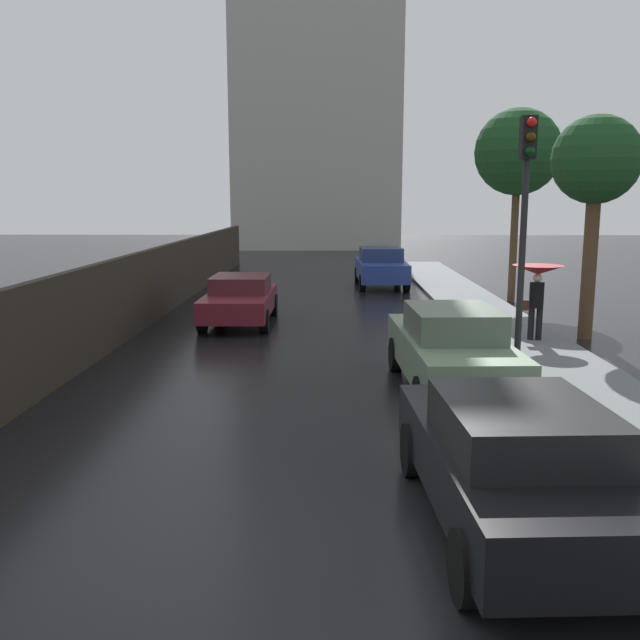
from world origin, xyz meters
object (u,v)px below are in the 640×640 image
object	(u,v)px
car_black_near_kerb	(513,461)
car_maroon_behind_camera	(240,299)
pedestrian_with_umbrella_near	(537,279)
car_blue_mid_road	(381,267)
street_tree_near	(596,164)
traffic_light	(525,199)
street_tree_mid	(518,153)
car_green_far_ahead	(451,349)

from	to	relation	value
car_black_near_kerb	car_maroon_behind_camera	world-z (taller)	car_black_near_kerb
car_maroon_behind_camera	pedestrian_with_umbrella_near	size ratio (longest dim) A/B	2.44
car_blue_mid_road	street_tree_near	bearing A→B (deg)	-68.44
traffic_light	car_maroon_behind_camera	bearing A→B (deg)	135.13
car_black_near_kerb	car_blue_mid_road	size ratio (longest dim) A/B	1.02
car_black_near_kerb	car_maroon_behind_camera	xyz separation A→B (m)	(-4.36, 11.83, -0.06)
car_maroon_behind_camera	street_tree_near	world-z (taller)	street_tree_near
car_blue_mid_road	street_tree_mid	xyz separation A→B (m)	(4.02, -3.94, 4.03)
car_black_near_kerb	car_maroon_behind_camera	size ratio (longest dim) A/B	1.00
car_blue_mid_road	car_maroon_behind_camera	size ratio (longest dim) A/B	0.98
car_black_near_kerb	street_tree_mid	bearing A→B (deg)	72.66
car_green_far_ahead	car_maroon_behind_camera	distance (m)	8.13
car_black_near_kerb	street_tree_mid	size ratio (longest dim) A/B	0.68
car_green_far_ahead	car_maroon_behind_camera	xyz separation A→B (m)	(-4.59, 6.71, -0.10)
street_tree_near	street_tree_mid	xyz separation A→B (m)	(-0.27, 6.01, 0.65)
car_green_far_ahead	street_tree_near	world-z (taller)	street_tree_near
car_black_near_kerb	pedestrian_with_umbrella_near	xyz separation A→B (m)	(2.82, 9.03, 0.82)
car_green_far_ahead	street_tree_mid	xyz separation A→B (m)	(3.80, 10.79, 4.02)
traffic_light	car_black_near_kerb	bearing A→B (deg)	-105.15
pedestrian_with_umbrella_near	street_tree_mid	xyz separation A→B (m)	(1.21, 6.88, 3.24)
car_blue_mid_road	car_maroon_behind_camera	bearing A→B (deg)	-120.34
car_green_far_ahead	traffic_light	xyz separation A→B (m)	(1.37, 0.78, 2.57)
car_green_far_ahead	car_maroon_behind_camera	bearing A→B (deg)	121.75
pedestrian_with_umbrella_near	street_tree_mid	size ratio (longest dim) A/B	0.28
traffic_light	street_tree_mid	xyz separation A→B (m)	(2.43, 10.01, 1.46)
car_green_far_ahead	street_tree_near	distance (m)	7.13
car_green_far_ahead	pedestrian_with_umbrella_near	distance (m)	4.76
traffic_light	street_tree_mid	bearing A→B (deg)	76.36
car_black_near_kerb	street_tree_near	distance (m)	11.32
car_black_near_kerb	car_blue_mid_road	world-z (taller)	car_blue_mid_road
car_maroon_behind_camera	street_tree_near	distance (m)	9.53
car_blue_mid_road	street_tree_mid	bearing A→B (deg)	-46.18
car_maroon_behind_camera	pedestrian_with_umbrella_near	distance (m)	7.76
car_black_near_kerb	car_blue_mid_road	bearing A→B (deg)	86.85
pedestrian_with_umbrella_near	car_maroon_behind_camera	bearing A→B (deg)	-13.62
car_blue_mid_road	car_maroon_behind_camera	xyz separation A→B (m)	(-4.37, -8.02, -0.09)
pedestrian_with_umbrella_near	car_black_near_kerb	bearing A→B (deg)	80.37
car_maroon_behind_camera	street_tree_near	xyz separation A→B (m)	(8.66, -1.93, 3.47)
car_green_far_ahead	car_black_near_kerb	bearing A→B (deg)	-95.11
traffic_light	street_tree_near	size ratio (longest dim) A/B	0.88
car_black_near_kerb	street_tree_mid	distance (m)	16.91
pedestrian_with_umbrella_near	street_tree_mid	world-z (taller)	street_tree_mid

